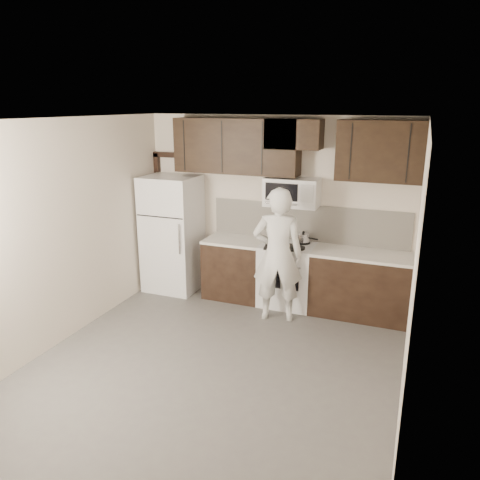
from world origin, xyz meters
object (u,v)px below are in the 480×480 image
Objects in this scene: microwave at (292,192)px; stove at (287,274)px; person at (278,255)px; refrigerator at (173,234)px.

stove is at bearing -89.90° from microwave.
person is at bearing -89.93° from microwave.
stove is at bearing -104.31° from person.
stove is 1.90m from refrigerator.
microwave is 2.00m from refrigerator.
microwave is at bearing 90.10° from stove.
refrigerator reaches higher than stove.
refrigerator is 1.91m from person.
person is (1.85, -0.47, 0.01)m from refrigerator.
microwave reaches higher than person.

